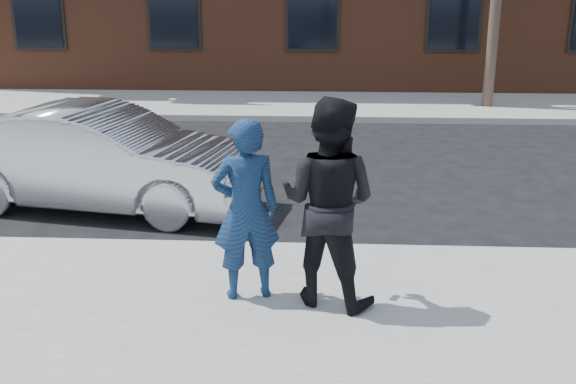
{
  "coord_description": "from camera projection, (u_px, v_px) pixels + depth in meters",
  "views": [
    {
      "loc": [
        0.44,
        -5.86,
        3.14
      ],
      "look_at": [
        0.1,
        0.4,
        1.16
      ],
      "focal_mm": 42.0,
      "sensor_mm": 36.0,
      "label": 1
    }
  ],
  "objects": [
    {
      "name": "ground",
      "position": [
        275.0,
        318.0,
        6.55
      ],
      "size": [
        100.0,
        100.0,
        0.0
      ],
      "primitive_type": "plane",
      "color": "black",
      "rests_on": "ground"
    },
    {
      "name": "near_sidewalk",
      "position": [
        273.0,
        324.0,
        6.29
      ],
      "size": [
        50.0,
        3.5,
        0.15
      ],
      "primitive_type": "cube",
      "color": "gray",
      "rests_on": "ground"
    },
    {
      "name": "near_curb",
      "position": [
        284.0,
        250.0,
        8.0
      ],
      "size": [
        50.0,
        0.1,
        0.15
      ],
      "primitive_type": "cube",
      "color": "#999691",
      "rests_on": "ground"
    },
    {
      "name": "far_sidewalk",
      "position": [
        306.0,
        105.0,
        17.24
      ],
      "size": [
        50.0,
        3.5,
        0.15
      ],
      "primitive_type": "cube",
      "color": "gray",
      "rests_on": "ground"
    },
    {
      "name": "far_curb",
      "position": [
        304.0,
        119.0,
        15.52
      ],
      "size": [
        50.0,
        0.1,
        0.15
      ],
      "primitive_type": "cube",
      "color": "#999691",
      "rests_on": "ground"
    },
    {
      "name": "silver_sedan",
      "position": [
        101.0,
        158.0,
        9.51
      ],
      "size": [
        4.64,
        2.28,
        1.46
      ],
      "primitive_type": "imported",
      "rotation": [
        0.0,
        0.0,
        1.4
      ],
      "color": "#B7BABF",
      "rests_on": "ground"
    },
    {
      "name": "man_hoodie",
      "position": [
        246.0,
        210.0,
        6.42
      ],
      "size": [
        0.74,
        0.58,
        1.79
      ],
      "rotation": [
        0.0,
        0.0,
        3.4
      ],
      "color": "navy",
      "rests_on": "near_sidewalk"
    },
    {
      "name": "man_peacoat",
      "position": [
        328.0,
        203.0,
        6.3
      ],
      "size": [
        1.18,
        1.06,
        2.0
      ],
      "rotation": [
        0.0,
        0.0,
        2.76
      ],
      "color": "black",
      "rests_on": "near_sidewalk"
    }
  ]
}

